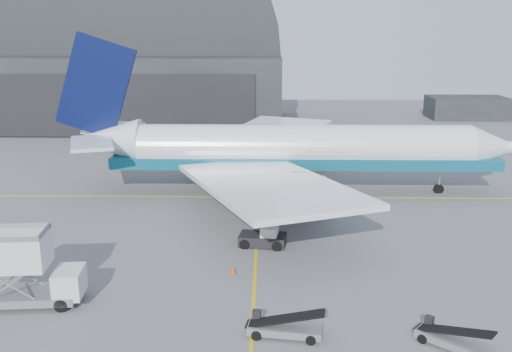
{
  "coord_description": "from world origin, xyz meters",
  "views": [
    {
      "loc": [
        0.79,
        -34.68,
        16.46
      ],
      "look_at": [
        -0.12,
        11.13,
        4.5
      ],
      "focal_mm": 40.0,
      "sensor_mm": 36.0,
      "label": 1
    }
  ],
  "objects_px": {
    "pushback_tug": "(264,238)",
    "belt_loader_a": "(284,327)",
    "airliner": "(286,149)",
    "belt_loader_b": "(452,339)",
    "catering_truck": "(22,270)"
  },
  "relations": [
    {
      "from": "pushback_tug",
      "to": "belt_loader_a",
      "type": "bearing_deg",
      "value": -76.68
    },
    {
      "from": "airliner",
      "to": "belt_loader_b",
      "type": "relative_size",
      "value": 12.13
    },
    {
      "from": "belt_loader_a",
      "to": "catering_truck",
      "type": "bearing_deg",
      "value": 176.22
    },
    {
      "from": "airliner",
      "to": "belt_loader_b",
      "type": "bearing_deg",
      "value": -74.79
    },
    {
      "from": "catering_truck",
      "to": "belt_loader_a",
      "type": "xyz_separation_m",
      "value": [
        15.74,
        -3.38,
        -1.79
      ]
    },
    {
      "from": "airliner",
      "to": "pushback_tug",
      "type": "distance_m",
      "value": 15.58
    },
    {
      "from": "belt_loader_a",
      "to": "belt_loader_b",
      "type": "distance_m",
      "value": 8.94
    },
    {
      "from": "belt_loader_a",
      "to": "belt_loader_b",
      "type": "relative_size",
      "value": 1.16
    },
    {
      "from": "pushback_tug",
      "to": "belt_loader_b",
      "type": "distance_m",
      "value": 17.61
    },
    {
      "from": "catering_truck",
      "to": "belt_loader_a",
      "type": "height_order",
      "value": "catering_truck"
    },
    {
      "from": "belt_loader_b",
      "to": "airliner",
      "type": "bearing_deg",
      "value": 145.33
    },
    {
      "from": "catering_truck",
      "to": "belt_loader_b",
      "type": "bearing_deg",
      "value": -15.2
    },
    {
      "from": "airliner",
      "to": "pushback_tug",
      "type": "xyz_separation_m",
      "value": [
        -2.08,
        -14.93,
        -3.92
      ]
    },
    {
      "from": "airliner",
      "to": "belt_loader_b",
      "type": "xyz_separation_m",
      "value": [
        7.99,
        -29.38,
        -4.06
      ]
    },
    {
      "from": "airliner",
      "to": "catering_truck",
      "type": "distance_m",
      "value": 30.1
    }
  ]
}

